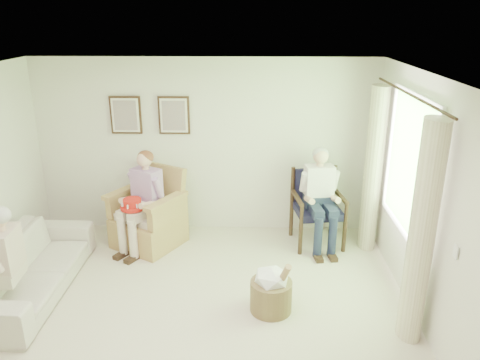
{
  "coord_description": "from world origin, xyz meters",
  "views": [
    {
      "loc": [
        0.69,
        -3.89,
        3.19
      ],
      "look_at": [
        0.52,
        2.02,
        1.05
      ],
      "focal_mm": 35.0,
      "sensor_mm": 36.0,
      "label": 1
    }
  ],
  "objects_px": {
    "sofa": "(30,268)",
    "hatbox": "(271,289)",
    "red_hat": "(132,205)",
    "person_wicker": "(144,195)",
    "person_dark": "(320,192)",
    "wicker_armchair": "(149,221)",
    "wood_armchair": "(317,204)",
    "person_sofa": "(0,260)"
  },
  "relations": [
    {
      "from": "wood_armchair",
      "to": "sofa",
      "type": "xyz_separation_m",
      "value": [
        -3.58,
        -1.45,
        -0.26
      ]
    },
    {
      "from": "person_wicker",
      "to": "hatbox",
      "type": "distance_m",
      "value": 2.3
    },
    {
      "from": "wicker_armchair",
      "to": "person_wicker",
      "type": "distance_m",
      "value": 0.49
    },
    {
      "from": "wood_armchair",
      "to": "sofa",
      "type": "relative_size",
      "value": 0.48
    },
    {
      "from": "red_hat",
      "to": "wicker_armchair",
      "type": "bearing_deg",
      "value": 67.66
    },
    {
      "from": "wood_armchair",
      "to": "red_hat",
      "type": "bearing_deg",
      "value": -177.91
    },
    {
      "from": "wood_armchair",
      "to": "sofa",
      "type": "distance_m",
      "value": 3.87
    },
    {
      "from": "wood_armchair",
      "to": "sofa",
      "type": "height_order",
      "value": "wood_armchair"
    },
    {
      "from": "wood_armchair",
      "to": "person_sofa",
      "type": "distance_m",
      "value": 4.1
    },
    {
      "from": "red_hat",
      "to": "person_sofa",
      "type": "bearing_deg",
      "value": -123.97
    },
    {
      "from": "sofa",
      "to": "person_dark",
      "type": "distance_m",
      "value": 3.83
    },
    {
      "from": "red_hat",
      "to": "hatbox",
      "type": "xyz_separation_m",
      "value": [
        1.84,
        -1.27,
        -0.47
      ]
    },
    {
      "from": "wicker_armchair",
      "to": "person_sofa",
      "type": "relative_size",
      "value": 0.86
    },
    {
      "from": "person_sofa",
      "to": "red_hat",
      "type": "distance_m",
      "value": 1.83
    },
    {
      "from": "person_wicker",
      "to": "person_dark",
      "type": "bearing_deg",
      "value": 32.86
    },
    {
      "from": "sofa",
      "to": "hatbox",
      "type": "xyz_separation_m",
      "value": [
        2.86,
        -0.3,
        -0.05
      ]
    },
    {
      "from": "wood_armchair",
      "to": "person_wicker",
      "type": "height_order",
      "value": "person_wicker"
    },
    {
      "from": "person_dark",
      "to": "hatbox",
      "type": "bearing_deg",
      "value": -122.79
    },
    {
      "from": "person_dark",
      "to": "person_sofa",
      "type": "xyz_separation_m",
      "value": [
        -3.58,
        -1.82,
        -0.1
      ]
    },
    {
      "from": "wicker_armchair",
      "to": "hatbox",
      "type": "bearing_deg",
      "value": -13.08
    },
    {
      "from": "person_dark",
      "to": "sofa",
      "type": "bearing_deg",
      "value": -168.79
    },
    {
      "from": "wood_armchair",
      "to": "hatbox",
      "type": "distance_m",
      "value": 1.91
    },
    {
      "from": "red_hat",
      "to": "hatbox",
      "type": "relative_size",
      "value": 0.47
    },
    {
      "from": "wicker_armchair",
      "to": "person_dark",
      "type": "xyz_separation_m",
      "value": [
        2.42,
        -0.02,
        0.48
      ]
    },
    {
      "from": "wood_armchair",
      "to": "person_wicker",
      "type": "relative_size",
      "value": 0.76
    },
    {
      "from": "person_wicker",
      "to": "red_hat",
      "type": "bearing_deg",
      "value": -97.71
    },
    {
      "from": "person_sofa",
      "to": "person_wicker",
      "type": "bearing_deg",
      "value": 141.55
    },
    {
      "from": "wicker_armchair",
      "to": "sofa",
      "type": "distance_m",
      "value": 1.73
    },
    {
      "from": "person_wicker",
      "to": "person_sofa",
      "type": "height_order",
      "value": "person_wicker"
    },
    {
      "from": "person_wicker",
      "to": "hatbox",
      "type": "relative_size",
      "value": 2.0
    },
    {
      "from": "wicker_armchair",
      "to": "hatbox",
      "type": "distance_m",
      "value": 2.33
    },
    {
      "from": "person_wicker",
      "to": "person_dark",
      "type": "distance_m",
      "value": 2.43
    },
    {
      "from": "wicker_armchair",
      "to": "sofa",
      "type": "relative_size",
      "value": 0.51
    },
    {
      "from": "sofa",
      "to": "person_dark",
      "type": "height_order",
      "value": "person_dark"
    },
    {
      "from": "hatbox",
      "to": "sofa",
      "type": "bearing_deg",
      "value": 174.02
    },
    {
      "from": "wicker_armchair",
      "to": "hatbox",
      "type": "xyz_separation_m",
      "value": [
        1.71,
        -1.59,
        -0.08
      ]
    },
    {
      "from": "person_wicker",
      "to": "red_hat",
      "type": "distance_m",
      "value": 0.23
    },
    {
      "from": "wood_armchair",
      "to": "sofa",
      "type": "bearing_deg",
      "value": -166.36
    },
    {
      "from": "wood_armchair",
      "to": "person_dark",
      "type": "bearing_deg",
      "value": -98.36
    },
    {
      "from": "person_dark",
      "to": "wicker_armchair",
      "type": "bearing_deg",
      "value": 171.23
    },
    {
      "from": "wicker_armchair",
      "to": "person_wicker",
      "type": "bearing_deg",
      "value": -60.18
    },
    {
      "from": "hatbox",
      "to": "person_dark",
      "type": "bearing_deg",
      "value": 65.57
    }
  ]
}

